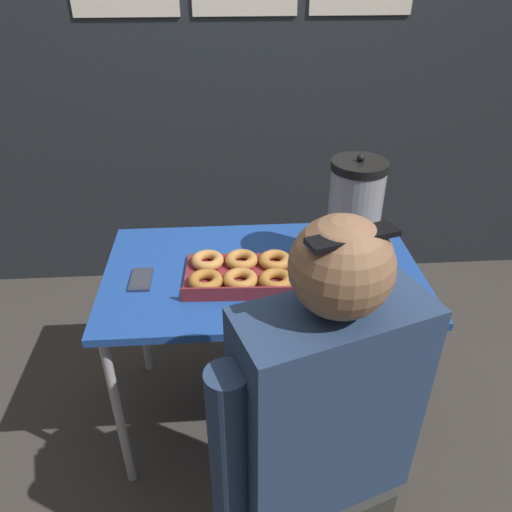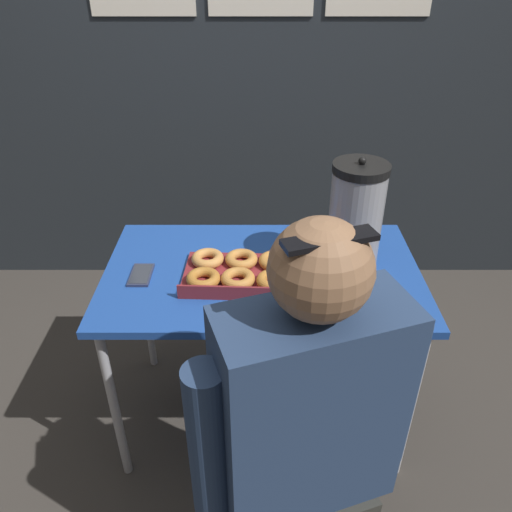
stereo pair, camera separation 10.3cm
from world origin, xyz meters
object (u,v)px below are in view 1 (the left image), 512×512
at_px(donut_box, 241,272).
at_px(person_seated, 322,441).
at_px(cell_phone, 141,279).
at_px(coffee_urn, 354,215).

xyz_separation_m(donut_box, person_seated, (0.19, -0.58, -0.16)).
xyz_separation_m(donut_box, cell_phone, (-0.35, 0.01, -0.02)).
bearing_deg(donut_box, person_seated, -69.42).
height_order(cell_phone, person_seated, person_seated).
height_order(coffee_urn, person_seated, person_seated).
height_order(donut_box, person_seated, person_seated).
relative_size(donut_box, person_seated, 0.31).
distance_m(donut_box, coffee_urn, 0.43).
bearing_deg(coffee_urn, cell_phone, -175.48).
bearing_deg(donut_box, cell_phone, -178.97).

